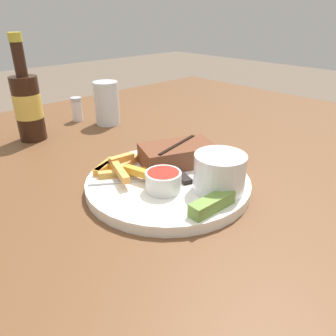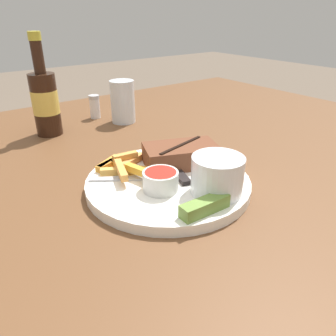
# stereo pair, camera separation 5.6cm
# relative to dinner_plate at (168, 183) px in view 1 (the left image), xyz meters

# --- Properties ---
(dining_table) EXTENTS (1.60, 1.36, 0.72)m
(dining_table) POSITION_rel_dinner_plate_xyz_m (0.00, 0.00, -0.07)
(dining_table) COLOR brown
(dining_table) RESTS_ON ground_plane
(dinner_plate) EXTENTS (0.28, 0.28, 0.02)m
(dinner_plate) POSITION_rel_dinner_plate_xyz_m (0.00, 0.00, 0.00)
(dinner_plate) COLOR white
(dinner_plate) RESTS_ON dining_table
(steak_portion) EXTENTS (0.15, 0.12, 0.04)m
(steak_portion) POSITION_rel_dinner_plate_xyz_m (0.05, 0.03, 0.03)
(steak_portion) COLOR brown
(steak_portion) RESTS_ON dinner_plate
(fries_pile) EXTENTS (0.10, 0.14, 0.02)m
(fries_pile) POSITION_rel_dinner_plate_xyz_m (-0.04, 0.07, 0.02)
(fries_pile) COLOR gold
(fries_pile) RESTS_ON dinner_plate
(coleslaw_cup) EXTENTS (0.08, 0.08, 0.06)m
(coleslaw_cup) POSITION_rel_dinner_plate_xyz_m (0.03, -0.08, 0.04)
(coleslaw_cup) COLOR white
(coleslaw_cup) RESTS_ON dinner_plate
(dipping_sauce_cup) EXTENTS (0.06, 0.06, 0.03)m
(dipping_sauce_cup) POSITION_rel_dinner_plate_xyz_m (-0.03, -0.02, 0.03)
(dipping_sauce_cup) COLOR silver
(dipping_sauce_cup) RESTS_ON dinner_plate
(pickle_spear) EXTENTS (0.08, 0.03, 0.02)m
(pickle_spear) POSITION_rel_dinner_plate_xyz_m (-0.02, -0.11, 0.02)
(pickle_spear) COLOR olive
(pickle_spear) RESTS_ON dinner_plate
(fork_utensil) EXTENTS (0.12, 0.08, 0.00)m
(fork_utensil) POSITION_rel_dinner_plate_xyz_m (-0.06, 0.04, 0.01)
(fork_utensil) COLOR #B7B7BC
(fork_utensil) RESTS_ON dinner_plate
(knife_utensil) EXTENTS (0.07, 0.16, 0.01)m
(knife_utensil) POSITION_rel_dinner_plate_xyz_m (0.03, 0.02, 0.01)
(knife_utensil) COLOR #B7B7BC
(knife_utensil) RESTS_ON dinner_plate
(beer_bottle) EXTENTS (0.06, 0.06, 0.24)m
(beer_bottle) POSITION_rel_dinner_plate_xyz_m (-0.07, 0.39, 0.08)
(beer_bottle) COLOR black
(beer_bottle) RESTS_ON dining_table
(drinking_glass) EXTENTS (0.06, 0.06, 0.11)m
(drinking_glass) POSITION_rel_dinner_plate_xyz_m (0.13, 0.37, 0.05)
(drinking_glass) COLOR silver
(drinking_glass) RESTS_ON dining_table
(salt_shaker) EXTENTS (0.03, 0.03, 0.07)m
(salt_shaker) POSITION_rel_dinner_plate_xyz_m (0.08, 0.45, 0.02)
(salt_shaker) COLOR white
(salt_shaker) RESTS_ON dining_table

